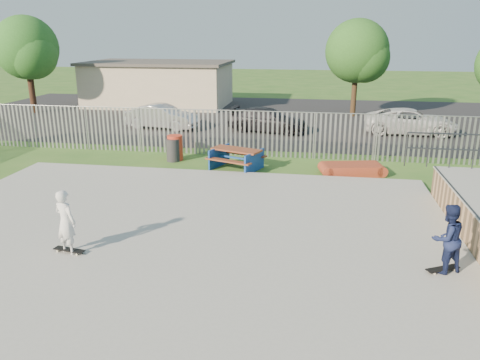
% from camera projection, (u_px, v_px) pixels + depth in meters
% --- Properties ---
extents(ground, '(120.00, 120.00, 0.00)m').
position_uv_depth(ground, '(171.00, 239.00, 12.36)').
color(ground, '#306121').
rests_on(ground, ground).
extents(concrete_slab, '(15.00, 12.00, 0.15)m').
position_uv_depth(concrete_slab, '(170.00, 237.00, 12.34)').
color(concrete_slab, '#9A9A95').
rests_on(concrete_slab, ground).
extents(fence, '(26.04, 16.02, 2.00)m').
position_uv_depth(fence, '(237.00, 160.00, 16.22)').
color(fence, gray).
rests_on(fence, ground).
extents(picnic_table, '(2.40, 2.19, 0.83)m').
position_uv_depth(picnic_table, '(236.00, 159.00, 18.62)').
color(picnic_table, brown).
rests_on(picnic_table, ground).
extents(funbox, '(2.23, 1.43, 0.41)m').
position_uv_depth(funbox, '(352.00, 169.00, 17.95)').
color(funbox, maroon).
rests_on(funbox, ground).
extents(trash_bin_red, '(0.64, 0.64, 1.07)m').
position_uv_depth(trash_bin_red, '(175.00, 148.00, 19.89)').
color(trash_bin_red, '#B8311C').
rests_on(trash_bin_red, ground).
extents(trash_bin_grey, '(0.57, 0.57, 0.96)m').
position_uv_depth(trash_bin_grey, '(173.00, 150.00, 19.75)').
color(trash_bin_grey, '#2A2A2D').
rests_on(trash_bin_grey, ground).
extents(parking_lot, '(40.00, 18.00, 0.02)m').
position_uv_depth(parking_lot, '(259.00, 117.00, 30.24)').
color(parking_lot, black).
rests_on(parking_lot, ground).
extents(car_silver, '(4.28, 2.07, 1.35)m').
position_uv_depth(car_silver, '(162.00, 117.00, 26.32)').
color(car_silver, silver).
rests_on(car_silver, parking_lot).
extents(car_dark, '(4.67, 2.60, 1.28)m').
position_uv_depth(car_dark, '(268.00, 120.00, 25.53)').
color(car_dark, black).
rests_on(car_dark, parking_lot).
extents(car_white, '(4.91, 2.39, 1.34)m').
position_uv_depth(car_white, '(411.00, 121.00, 24.93)').
color(car_white, silver).
rests_on(car_white, parking_lot).
extents(building, '(10.40, 6.40, 3.20)m').
position_uv_depth(building, '(159.00, 83.00, 34.75)').
color(building, beige).
rests_on(building, ground).
extents(tree_left, '(4.11, 4.11, 6.33)m').
position_uv_depth(tree_left, '(26.00, 48.00, 30.55)').
color(tree_left, '#392216').
rests_on(tree_left, ground).
extents(tree_mid, '(3.95, 3.95, 6.09)m').
position_uv_depth(tree_mid, '(357.00, 51.00, 29.26)').
color(tree_mid, '#412D1A').
rests_on(tree_mid, ground).
extents(skateboard_a, '(0.80, 0.55, 0.08)m').
position_uv_depth(skateboard_a, '(443.00, 270.00, 10.39)').
color(skateboard_a, black).
rests_on(skateboard_a, concrete_slab).
extents(skateboard_b, '(0.82, 0.33, 0.08)m').
position_uv_depth(skateboard_b, '(69.00, 251.00, 11.29)').
color(skateboard_b, black).
rests_on(skateboard_b, concrete_slab).
extents(skater_navy, '(0.96, 0.89, 1.58)m').
position_uv_depth(skater_navy, '(447.00, 239.00, 10.17)').
color(skater_navy, '#151D43').
rests_on(skater_navy, concrete_slab).
extents(skater_white, '(0.67, 0.55, 1.58)m').
position_uv_depth(skater_white, '(66.00, 222.00, 11.06)').
color(skater_white, silver).
rests_on(skater_white, concrete_slab).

